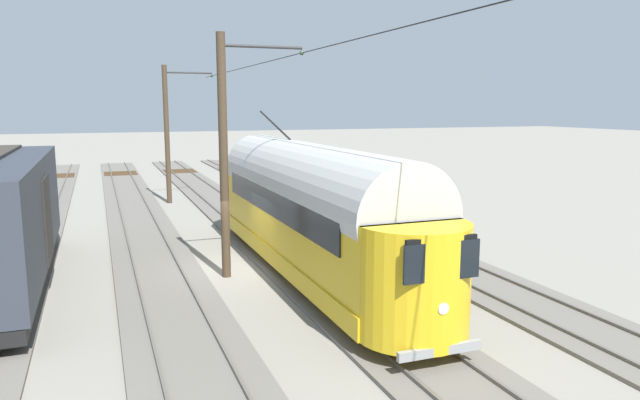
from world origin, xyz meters
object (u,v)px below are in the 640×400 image
Objects in this scene: catenary_pole_foreground at (168,132)px; switch_stand at (321,188)px; vintage_streetcar at (310,207)px; catenary_pole_mid_near at (226,153)px.

switch_stand is at bearing 166.24° from catenary_pole_foreground.
switch_stand is (-5.88, -14.31, -1.55)m from vintage_streetcar.
vintage_streetcar is 16.67m from catenary_pole_foreground.
catenary_pole_foreground is (2.55, -16.37, 1.77)m from vintage_streetcar.
catenary_pole_mid_near is 6.24× the size of switch_stand.
vintage_streetcar is 2.05× the size of catenary_pole_mid_near.
vintage_streetcar is at bearing 67.68° from switch_stand.
catenary_pole_mid_near reaches higher than switch_stand.
catenary_pole_foreground is at bearing -13.76° from switch_stand.
vintage_streetcar is at bearing 163.85° from catenary_pole_mid_near.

